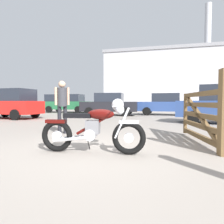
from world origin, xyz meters
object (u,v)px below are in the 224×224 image
vintage_motorcycle (95,128)px  blue_hatchback_right (67,103)px  timber_gate (205,115)px  silver_sedan_mid (10,103)px  bystander (62,101)px  pale_sedan_back (165,104)px  dark_sedan_left (109,104)px  white_estate_far (224,104)px

vintage_motorcycle → blue_hatchback_right: bearing=114.3°
timber_gate → blue_hatchback_right: 15.92m
silver_sedan_mid → blue_hatchback_right: silver_sedan_mid is taller
bystander → pale_sedan_back: bearing=-57.6°
pale_sedan_back → dark_sedan_left: 4.35m
vintage_motorcycle → bystander: 2.71m
pale_sedan_back → dark_sedan_left: size_ratio=0.97×
pale_sedan_back → dark_sedan_left: (-4.01, -1.70, 0.00)m
white_estate_far → silver_sedan_mid: bearing=10.9°
blue_hatchback_right → silver_sedan_mid: bearing=-89.1°
pale_sedan_back → blue_hatchback_right: size_ratio=0.89×
bystander → white_estate_far: bearing=-92.4°
bystander → dark_sedan_left: bearing=-34.5°
vintage_motorcycle → blue_hatchback_right: blue_hatchback_right is taller
vintage_motorcycle → blue_hatchback_right: 15.77m
pale_sedan_back → vintage_motorcycle: bearing=84.1°
timber_gate → vintage_motorcycle: bearing=110.1°
white_estate_far → timber_gate: bearing=81.8°
bystander → blue_hatchback_right: 13.18m
vintage_motorcycle → bystander: bystander is taller
vintage_motorcycle → bystander: bearing=126.8°
silver_sedan_mid → white_estate_far: size_ratio=0.96×
timber_gate → dark_sedan_left: 10.66m
silver_sedan_mid → pale_sedan_back: silver_sedan_mid is taller
bystander → pale_sedan_back: (2.60, 10.44, -0.18)m
silver_sedan_mid → blue_hatchback_right: size_ratio=0.82×
timber_gate → dark_sedan_left: dark_sedan_left is taller
vintage_motorcycle → white_estate_far: 7.58m
timber_gate → bystander: (-4.02, 0.43, 0.32)m
vintage_motorcycle → timber_gate: 2.58m
vintage_motorcycle → timber_gate: (2.13, 1.44, 0.21)m
timber_gate → blue_hatchback_right: size_ratio=0.52×
timber_gate → pale_sedan_back: bearing=-6.4°
timber_gate → bystander: bystander is taller
blue_hatchback_right → white_estate_far: bearing=-31.4°
vintage_motorcycle → white_estate_far: size_ratio=0.51×
bystander → silver_sedan_mid: (-6.18, 4.08, -0.10)m
silver_sedan_mid → dark_sedan_left: (4.77, 4.67, -0.08)m
timber_gate → blue_hatchback_right: blue_hatchback_right is taller
timber_gate → pale_sedan_back: size_ratio=0.58×
pale_sedan_back → white_estate_far: size_ratio=1.05×
timber_gate → blue_hatchback_right: bearing=28.3°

